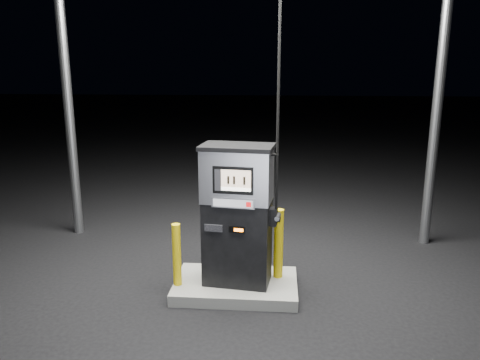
{
  "coord_description": "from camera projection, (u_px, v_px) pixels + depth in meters",
  "views": [
    {
      "loc": [
        0.52,
        -5.63,
        2.92
      ],
      "look_at": [
        0.05,
        0.0,
        1.52
      ],
      "focal_mm": 35.0,
      "sensor_mm": 36.0,
      "label": 1
    }
  ],
  "objects": [
    {
      "name": "fuel_dispenser",
      "position": [
        238.0,
        214.0,
        5.91
      ],
      "size": [
        1.03,
        0.64,
        3.76
      ],
      "rotation": [
        0.0,
        0.0,
        -0.12
      ],
      "color": "black",
      "rests_on": "pump_island"
    },
    {
      "name": "bollard_left",
      "position": [
        177.0,
        255.0,
        5.95
      ],
      "size": [
        0.15,
        0.15,
        0.82
      ],
      "primitive_type": "cylinder",
      "rotation": [
        0.0,
        0.0,
        0.43
      ],
      "color": "#DABA0C",
      "rests_on": "pump_island"
    },
    {
      "name": "ground",
      "position": [
        236.0,
        291.0,
        6.19
      ],
      "size": [
        80.0,
        80.0,
        0.0
      ],
      "primitive_type": "plane",
      "color": "black",
      "rests_on": "ground"
    },
    {
      "name": "bollard_right",
      "position": [
        278.0,
        244.0,
        6.16
      ],
      "size": [
        0.13,
        0.13,
        0.94
      ],
      "primitive_type": "cylinder",
      "rotation": [
        0.0,
        0.0,
        -0.08
      ],
      "color": "#DABA0C",
      "rests_on": "pump_island"
    },
    {
      "name": "pump_island",
      "position": [
        236.0,
        286.0,
        6.17
      ],
      "size": [
        1.6,
        1.0,
        0.15
      ],
      "primitive_type": "cube",
      "color": "slate",
      "rests_on": "ground"
    }
  ]
}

